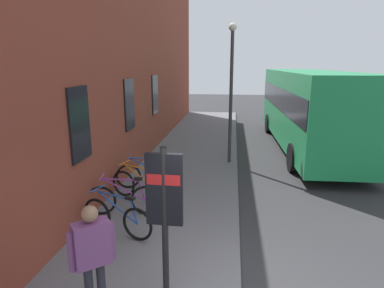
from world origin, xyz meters
The scene contains 11 objects.
ground centered at (6.00, -1.00, 0.00)m, with size 60.00×60.00×0.00m, color #2D2D30.
sidewalk_pavement centered at (8.00, 1.75, 0.06)m, with size 24.00×3.50×0.12m, color slate.
station_facade centered at (8.99, 3.80, 4.00)m, with size 22.00×0.65×8.02m.
bicycle_mid_rack centered at (1.49, 2.57, 0.51)m, with size 0.70×1.69×0.97m.
bicycle_leaning_wall centered at (2.47, 2.75, 0.51)m, with size 0.48×1.76×0.97m.
bicycle_far_end centered at (3.41, 2.61, 0.51)m, with size 0.66×1.71×0.97m.
bicycle_end_of_row centered at (4.31, 2.66, 0.51)m, with size 0.64×1.72×0.97m.
transit_info_sign centered at (-0.20, 1.18, 1.72)m, with size 0.10×0.55×2.40m.
city_bus centered at (10.06, -3.00, 1.92)m, with size 10.56×2.84×3.35m.
pedestrian_by_facade centered at (-0.78, 2.08, 1.16)m, with size 0.50×0.53×1.70m.
street_lamp centered at (7.21, 0.30, 3.03)m, with size 0.28×0.28×4.88m.
Camera 1 is at (-4.64, 0.22, 3.66)m, focal length 30.96 mm.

